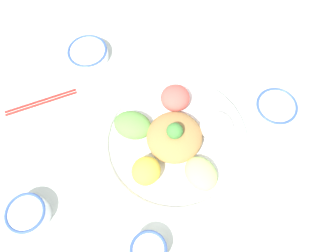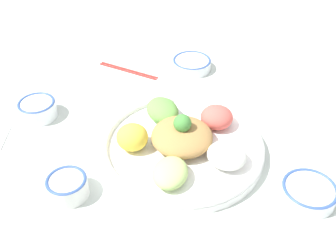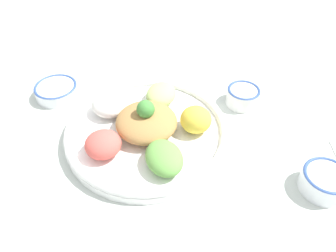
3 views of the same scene
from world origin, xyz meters
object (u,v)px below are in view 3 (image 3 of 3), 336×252
at_px(salad_platter, 147,128).
at_px(serving_spoon_main, 333,143).
at_px(sauce_bowl_red, 243,96).
at_px(sauce_bowl_dark, 325,181).
at_px(rice_bowl_plain, 56,90).

height_order(salad_platter, serving_spoon_main, salad_platter).
bearing_deg(sauce_bowl_red, sauce_bowl_dark, 88.44).
distance_m(sauce_bowl_dark, rice_bowl_plain, 0.70).
bearing_deg(salad_platter, sauce_bowl_dark, 132.54).
bearing_deg(sauce_bowl_red, salad_platter, 1.57).
xyz_separation_m(salad_platter, serving_spoon_main, (-0.39, 0.21, -0.02)).
relative_size(rice_bowl_plain, serving_spoon_main, 0.86).
relative_size(salad_platter, serving_spoon_main, 2.93).
relative_size(sauce_bowl_red, serving_spoon_main, 0.65).
bearing_deg(rice_bowl_plain, sauce_bowl_dark, 128.50).
relative_size(salad_platter, sauce_bowl_dark, 4.02).
bearing_deg(serving_spoon_main, sauce_bowl_dark, -27.75).
xyz_separation_m(sauce_bowl_dark, rice_bowl_plain, (0.43, -0.55, -0.01)).
xyz_separation_m(sauce_bowl_red, rice_bowl_plain, (0.44, -0.24, -0.01)).
distance_m(salad_platter, sauce_bowl_dark, 0.40).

